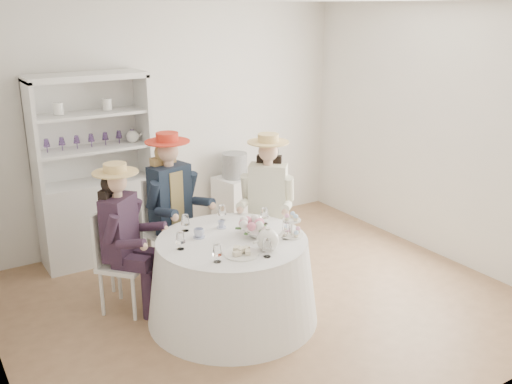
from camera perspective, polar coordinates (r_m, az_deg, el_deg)
ground at (r=5.48m, az=0.57°, el=-10.78°), size 4.50×4.50×0.00m
wall_back at (r=6.69m, az=-8.79°, el=6.72°), size 4.50×0.00×4.50m
wall_front at (r=3.55m, az=18.50°, el=-4.29°), size 4.50×0.00×4.50m
wall_right at (r=6.44m, az=17.75°, el=5.63°), size 0.00×4.50×4.50m
tea_table at (r=5.05m, az=-2.36°, el=-8.69°), size 1.50×1.50×0.75m
hutch at (r=6.32m, az=-15.70°, el=-0.39°), size 1.33×0.82×2.01m
side_table at (r=7.07m, az=-2.11°, el=-1.07°), size 0.50×0.50×0.65m
hatbox at (r=6.92m, az=-2.15°, el=2.67°), size 0.33×0.33×0.30m
guest_left at (r=5.14m, az=-13.23°, el=-3.72°), size 0.58×0.59×1.38m
guest_mid at (r=5.62m, az=-8.45°, el=-0.69°), size 0.57×0.60×1.51m
guest_right at (r=5.72m, az=1.15°, el=-0.46°), size 0.61×0.62×1.46m
spare_chair at (r=5.65m, az=-12.81°, el=-4.95°), size 0.49×0.49×0.89m
teacup_a at (r=4.93m, az=-5.72°, el=-4.17°), size 0.10×0.10×0.07m
teacup_b at (r=5.13m, az=-3.49°, el=-3.30°), size 0.07×0.07×0.06m
teacup_c at (r=5.07m, az=-0.58°, el=-3.45°), size 0.10×0.10×0.07m
flower_bowl at (r=4.93m, az=0.23°, el=-4.21°), size 0.25×0.25×0.05m
flower_arrangement at (r=4.96m, az=-0.43°, el=-3.22°), size 0.20×0.20×0.07m
table_teapot at (r=4.66m, az=1.21°, el=-4.80°), size 0.26×0.19×0.20m
sandwich_plate at (r=4.59m, az=-1.45°, el=-6.12°), size 0.28×0.28×0.06m
cupcake_stand at (r=4.95m, az=3.57°, el=-3.57°), size 0.21×0.21×0.20m
stemware_set at (r=4.86m, az=-2.43°, el=-3.93°), size 0.97×0.98×0.15m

